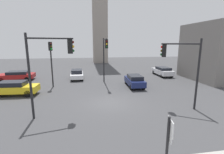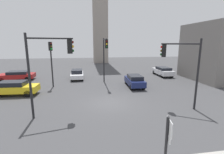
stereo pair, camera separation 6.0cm
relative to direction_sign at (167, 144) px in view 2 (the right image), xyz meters
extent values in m
plane|color=#424244|center=(-0.71, 8.87, -1.73)|extent=(92.99, 92.99, 0.00)
cylinder|color=black|center=(-0.02, 0.00, -0.28)|extent=(0.10, 0.10, 2.59)
cube|color=white|center=(0.04, -0.01, 0.63)|extent=(0.16, 0.62, 0.56)
cube|color=white|center=(0.04, -0.01, 0.20)|extent=(0.11, 0.41, 0.22)
cylinder|color=black|center=(-6.47, 6.72, 1.20)|extent=(0.16, 0.16, 5.85)
cylinder|color=black|center=(-5.01, 7.03, 3.79)|extent=(2.94, 0.74, 0.12)
cube|color=black|center=(-3.80, 7.29, 3.24)|extent=(0.38, 0.38, 1.00)
sphere|color=#4C0F0C|center=(-3.60, 7.33, 3.54)|extent=(0.20, 0.20, 0.20)
sphere|color=yellow|center=(-3.60, 7.33, 3.24)|extent=(0.20, 0.20, 0.20)
sphere|color=#14471E|center=(-3.60, 7.33, 2.94)|extent=(0.20, 0.20, 0.20)
cylinder|color=black|center=(-6.68, 15.39, 0.94)|extent=(0.16, 0.16, 5.34)
cube|color=black|center=(-6.68, 15.39, 3.11)|extent=(0.45, 0.45, 1.00)
sphere|color=#4C0F0C|center=(-6.55, 15.24, 3.41)|extent=(0.20, 0.20, 0.20)
sphere|color=#594714|center=(-6.55, 15.24, 3.11)|extent=(0.20, 0.20, 0.20)
sphere|color=green|center=(-6.55, 15.24, 2.81)|extent=(0.20, 0.20, 0.20)
cylinder|color=black|center=(-0.29, 17.15, 1.19)|extent=(0.16, 0.16, 5.84)
cylinder|color=black|center=(-0.30, 15.50, 3.92)|extent=(0.14, 3.30, 0.12)
cube|color=black|center=(-0.31, 14.10, 3.37)|extent=(0.32, 0.32, 1.00)
sphere|color=#4C0F0C|center=(-0.31, 13.90, 3.67)|extent=(0.20, 0.20, 0.20)
sphere|color=yellow|center=(-0.31, 13.90, 3.37)|extent=(0.20, 0.20, 0.20)
sphere|color=#14471E|center=(-0.31, 13.90, 3.07)|extent=(0.20, 0.20, 0.20)
cylinder|color=black|center=(5.75, 6.41, 1.04)|extent=(0.16, 0.16, 5.54)
cylinder|color=black|center=(4.54, 7.15, 3.41)|extent=(2.48, 1.58, 0.12)
cube|color=black|center=(3.54, 7.76, 2.86)|extent=(0.44, 0.44, 1.00)
sphere|color=red|center=(3.37, 7.87, 3.16)|extent=(0.20, 0.20, 0.20)
sphere|color=#594714|center=(3.37, 7.87, 2.86)|extent=(0.20, 0.20, 0.20)
sphere|color=#14471E|center=(3.37, 7.87, 2.56)|extent=(0.20, 0.20, 0.20)
cube|color=navy|center=(3.05, 13.95, -1.08)|extent=(1.85, 4.16, 0.66)
cube|color=black|center=(3.05, 13.74, -0.54)|extent=(1.58, 2.35, 0.50)
cylinder|color=black|center=(2.41, 15.37, -1.41)|extent=(0.33, 0.65, 0.64)
cylinder|color=black|center=(3.80, 15.32, -1.41)|extent=(0.33, 0.65, 0.64)
cylinder|color=black|center=(2.31, 12.58, -1.41)|extent=(0.33, 0.65, 0.64)
cylinder|color=black|center=(3.70, 12.53, -1.41)|extent=(0.33, 0.65, 0.64)
cube|color=maroon|center=(-12.48, 20.07, -1.13)|extent=(4.76, 2.21, 0.60)
cube|color=black|center=(-12.25, 20.08, -0.66)|extent=(2.69, 1.90, 0.43)
cylinder|color=black|center=(-14.04, 19.18, -1.43)|extent=(0.60, 0.39, 0.59)
cylinder|color=black|center=(-14.10, 20.86, -1.43)|extent=(0.60, 0.39, 0.59)
cylinder|color=black|center=(-10.86, 19.29, -1.43)|extent=(0.60, 0.39, 0.59)
cylinder|color=black|center=(-10.91, 20.97, -1.43)|extent=(0.60, 0.39, 0.59)
cube|color=silver|center=(9.53, 19.78, -1.05)|extent=(1.90, 4.45, 0.70)
cube|color=black|center=(9.53, 19.56, -0.52)|extent=(1.66, 2.50, 0.44)
cylinder|color=black|center=(8.77, 21.29, -1.40)|extent=(0.34, 0.65, 0.65)
cylinder|color=black|center=(10.31, 21.29, -1.40)|extent=(0.34, 0.65, 0.65)
cylinder|color=black|center=(8.76, 18.27, -1.40)|extent=(0.34, 0.65, 0.65)
cylinder|color=black|center=(10.30, 18.27, -1.40)|extent=(0.34, 0.65, 0.65)
cube|color=yellow|center=(-9.81, 12.59, -1.05)|extent=(4.43, 2.05, 0.66)
cube|color=black|center=(-10.03, 12.60, -0.52)|extent=(2.52, 1.72, 0.47)
cylinder|color=black|center=(-8.30, 13.22, -1.38)|extent=(0.71, 0.36, 0.69)
cylinder|color=black|center=(-8.39, 11.76, -1.38)|extent=(0.71, 0.36, 0.69)
cylinder|color=black|center=(-11.23, 13.41, -1.38)|extent=(0.71, 0.36, 0.69)
cube|color=silver|center=(-4.02, 19.55, -1.15)|extent=(1.86, 4.21, 0.56)
cube|color=black|center=(-4.03, 19.76, -0.64)|extent=(1.60, 2.37, 0.54)
cylinder|color=black|center=(-3.26, 18.16, -1.43)|extent=(0.33, 0.61, 0.60)
cylinder|color=black|center=(-4.70, 18.12, -1.43)|extent=(0.33, 0.61, 0.60)
cylinder|color=black|center=(-3.34, 20.99, -1.43)|extent=(0.33, 0.61, 0.60)
cylinder|color=black|center=(-4.78, 20.95, -1.43)|extent=(0.33, 0.61, 0.60)
camera|label=1|loc=(-2.79, -4.81, 3.47)|focal=26.45mm
camera|label=2|loc=(-2.73, -4.82, 3.47)|focal=26.45mm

